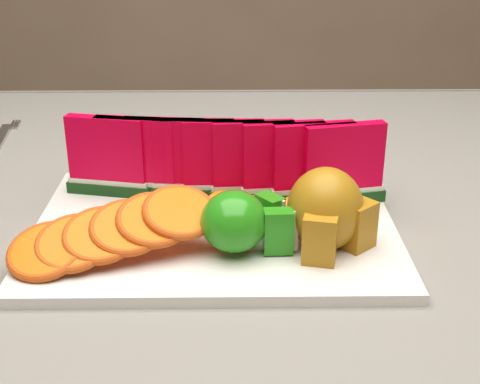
{
  "coord_description": "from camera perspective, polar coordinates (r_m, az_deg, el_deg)",
  "views": [
    {
      "loc": [
        0.08,
        -0.75,
        1.11
      ],
      "look_at": [
        0.09,
        -0.08,
        0.81
      ],
      "focal_mm": 50.0,
      "sensor_mm": 36.0,
      "label": 1
    }
  ],
  "objects": [
    {
      "name": "table",
      "position": [
        0.88,
        -6.05,
        -7.16
      ],
      "size": [
        1.4,
        0.9,
        0.75
      ],
      "color": "#46341C",
      "rests_on": "ground"
    },
    {
      "name": "watermelon_row",
      "position": [
        0.79,
        -1.42,
        2.57
      ],
      "size": [
        0.39,
        0.07,
        0.1
      ],
      "color": "#093908",
      "rests_on": "platter"
    },
    {
      "name": "fork",
      "position": [
        1.09,
        -19.83,
        4.12
      ],
      "size": [
        0.04,
        0.2,
        0.0
      ],
      "color": "silver",
      "rests_on": "tablecloth"
    },
    {
      "name": "apple_cluster",
      "position": [
        0.68,
        0.08,
        -2.55
      ],
      "size": [
        0.11,
        0.09,
        0.06
      ],
      "color": "#408E1B",
      "rests_on": "platter"
    },
    {
      "name": "pear_cluster",
      "position": [
        0.69,
        7.43,
        -1.69
      ],
      "size": [
        0.1,
        0.1,
        0.09
      ],
      "color": "olive",
      "rests_on": "platter"
    },
    {
      "name": "tablecloth",
      "position": [
        0.85,
        -6.23,
        -3.53
      ],
      "size": [
        1.53,
        1.03,
        0.2
      ],
      "color": "gray",
      "rests_on": "table"
    },
    {
      "name": "orange_fan_front",
      "position": [
        0.68,
        -10.68,
        -3.27
      ],
      "size": [
        0.23,
        0.14,
        0.06
      ],
      "color": "red",
      "rests_on": "platter"
    },
    {
      "name": "tangerine_segments",
      "position": [
        0.76,
        -1.61,
        -1.18
      ],
      "size": [
        0.19,
        0.07,
        0.03
      ],
      "color": "#DB5C18",
      "rests_on": "platter"
    },
    {
      "name": "platter",
      "position": [
        0.75,
        -2.13,
        -3.09
      ],
      "size": [
        0.4,
        0.3,
        0.01
      ],
      "color": "silver",
      "rests_on": "tablecloth"
    },
    {
      "name": "side_plate",
      "position": [
        1.02,
        5.92,
        4.18
      ],
      "size": [
        0.24,
        0.24,
        0.01
      ],
      "color": "silver",
      "rests_on": "tablecloth"
    },
    {
      "name": "orange_fan_back",
      "position": [
        0.86,
        -1.93,
        2.56
      ],
      "size": [
        0.33,
        0.1,
        0.04
      ],
      "color": "red",
      "rests_on": "platter"
    }
  ]
}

